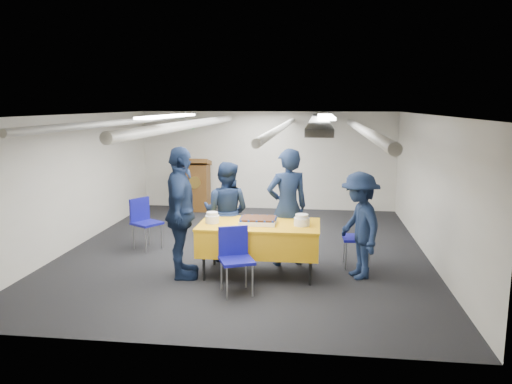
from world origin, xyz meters
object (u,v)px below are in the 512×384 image
chair_left (144,218)px  sailor_d (359,225)px  chair_right (362,233)px  sailor_b (226,211)px  sailor_c (181,213)px  chair_near (235,253)px  serving_table (259,238)px  sailor_a (287,207)px  sheet_cake (258,220)px  podium (197,185)px

chair_left → sailor_d: sailor_d is taller
chair_right → sailor_b: sailor_b is taller
chair_left → sailor_c: bearing=-52.4°
sailor_c → chair_near: bearing=-129.5°
serving_table → chair_left: bearing=152.4°
sailor_c → sailor_a: bearing=-73.6°
sailor_a → sailor_b: (-0.98, 0.12, -0.11)m
sailor_c → sailor_d: size_ratio=1.23×
chair_near → sailor_d: bearing=24.5°
sheet_cake → chair_right: chair_right is taller
chair_left → sailor_c: 1.78m
podium → sailor_d: size_ratio=0.82×
podium → sheet_cake: bearing=-65.4°
sailor_c → serving_table: bearing=-88.9°
chair_left → serving_table: bearing=-27.6°
chair_right → chair_left: (-3.67, 0.57, 0.00)m
sheet_cake → chair_right: (1.54, 0.56, -0.28)m
chair_near → serving_table: bearing=70.9°
serving_table → podium: 4.69m
chair_left → sailor_a: bearing=-13.2°
serving_table → sailor_d: sailor_d is taller
sailor_a → sailor_c: 1.66m
sailor_b → sailor_d: 2.12m
sheet_cake → podium: (-1.95, 4.27, -0.20)m
podium → sailor_b: sailor_b is taller
sheet_cake → chair_left: bearing=152.1°
sailor_a → sailor_c: bearing=3.7°
sailor_d → sailor_a: bearing=-133.5°
serving_table → chair_left: 2.42m
serving_table → sailor_c: bearing=-167.3°
sheet_cake → chair_near: 0.78m
sailor_b → sailor_c: 1.03m
serving_table → sailor_d: (1.43, 0.07, 0.21)m
chair_right → sailor_b: (-2.13, 0.09, 0.26)m
chair_right → sailor_a: sailor_a is taller
serving_table → chair_near: 0.74m
serving_table → chair_left: (-2.15, 1.12, -0.03)m
sailor_a → podium: bearing=-82.1°
sailor_a → sailor_b: size_ratio=1.14×
sailor_d → chair_left: bearing=-126.2°
sheet_cake → sailor_b: 0.88m
sailor_a → chair_near: bearing=39.3°
sheet_cake → podium: bearing=114.6°
chair_right → sailor_d: 0.55m
chair_near → chair_right: 2.16m
chair_near → sheet_cake: bearing=71.9°
serving_table → sailor_a: bearing=55.0°
chair_near → sailor_c: size_ratio=0.46×
sailor_b → sailor_d: size_ratio=1.03×
chair_left → sailor_a: (2.52, -0.59, 0.38)m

